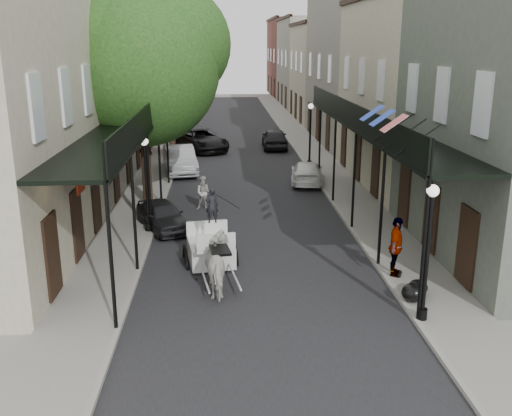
{
  "coord_description": "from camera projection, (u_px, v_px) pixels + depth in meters",
  "views": [
    {
      "loc": [
        -1.18,
        -15.56,
        7.23
      ],
      "look_at": [
        0.0,
        3.84,
        1.6
      ],
      "focal_mm": 40.0,
      "sensor_mm": 36.0,
      "label": 1
    }
  ],
  "objects": [
    {
      "name": "sidewalk_left",
      "position": [
        161.0,
        162.0,
        35.86
      ],
      "size": [
        2.2,
        90.0,
        0.12
      ],
      "primitive_type": "cube",
      "color": "gray",
      "rests_on": "ground"
    },
    {
      "name": "tree_near",
      "position": [
        151.0,
        61.0,
        24.7
      ],
      "size": [
        7.31,
        6.8,
        9.63
      ],
      "color": "#382619",
      "rests_on": "sidewalk_left"
    },
    {
      "name": "car_left_near",
      "position": [
        162.0,
        215.0,
        22.86
      ],
      "size": [
        2.72,
        3.75,
        1.19
      ],
      "primitive_type": "imported",
      "rotation": [
        0.0,
        0.0,
        0.43
      ],
      "color": "black",
      "rests_on": "ground"
    },
    {
      "name": "horse",
      "position": [
        221.0,
        265.0,
        17.06
      ],
      "size": [
        1.21,
        2.12,
        1.69
      ],
      "primitive_type": "imported",
      "rotation": [
        0.0,
        0.0,
        3.29
      ],
      "color": "beige",
      "rests_on": "ground"
    },
    {
      "name": "car_left_far",
      "position": [
        201.0,
        140.0,
        39.64
      ],
      "size": [
        4.5,
        6.06,
        1.53
      ],
      "primitive_type": "imported",
      "rotation": [
        0.0,
        0.0,
        0.4
      ],
      "color": "black",
      "rests_on": "ground"
    },
    {
      "name": "gallery_left",
      "position": [
        129.0,
        128.0,
        22.28
      ],
      "size": [
        2.2,
        18.05,
        4.88
      ],
      "color": "black",
      "rests_on": "sidewalk_left"
    },
    {
      "name": "pedestrian_sidewalk_left",
      "position": [
        144.0,
        151.0,
        33.97
      ],
      "size": [
        1.31,
        1.29,
        1.81
      ],
      "primitive_type": "imported",
      "rotation": [
        0.0,
        0.0,
        3.9
      ],
      "color": "gray",
      "rests_on": "sidewalk_left"
    },
    {
      "name": "gallery_right",
      "position": [
        370.0,
        126.0,
        22.84
      ],
      "size": [
        2.2,
        18.05,
        4.88
      ],
      "color": "black",
      "rests_on": "sidewalk_right"
    },
    {
      "name": "building_row_left",
      "position": [
        124.0,
        70.0,
        43.79
      ],
      "size": [
        5.0,
        80.0,
        10.5
      ],
      "primitive_type": "cube",
      "color": "#C1BA9A",
      "rests_on": "ground"
    },
    {
      "name": "lamppost_right_far",
      "position": [
        310.0,
        134.0,
        33.92
      ],
      "size": [
        0.32,
        0.32,
        3.71
      ],
      "color": "black",
      "rests_on": "sidewalk_right"
    },
    {
      "name": "sidewalk_right",
      "position": [
        319.0,
        160.0,
        36.45
      ],
      "size": [
        2.2,
        90.0,
        0.12
      ],
      "primitive_type": "cube",
      "color": "gray",
      "rests_on": "ground"
    },
    {
      "name": "pedestrian_sidewalk_right",
      "position": [
        396.0,
        247.0,
        17.9
      ],
      "size": [
        0.89,
        1.22,
        1.92
      ],
      "primitive_type": "imported",
      "rotation": [
        0.0,
        0.0,
        1.14
      ],
      "color": "gray",
      "rests_on": "sidewalk_right"
    },
    {
      "name": "tree_far",
      "position": [
        175.0,
        65.0,
        38.3
      ],
      "size": [
        6.45,
        6.0,
        8.61
      ],
      "color": "#382619",
      "rests_on": "sidewalk_left"
    },
    {
      "name": "car_left_mid",
      "position": [
        180.0,
        160.0,
        32.82
      ],
      "size": [
        2.41,
        4.9,
        1.54
      ],
      "primitive_type": "imported",
      "rotation": [
        0.0,
        0.0,
        0.17
      ],
      "color": "#A6A5AB",
      "rests_on": "ground"
    },
    {
      "name": "car_right_near",
      "position": [
        307.0,
        172.0,
        30.45
      ],
      "size": [
        2.19,
        4.24,
        1.18
      ],
      "primitive_type": "imported",
      "rotation": [
        0.0,
        0.0,
        3.0
      ],
      "color": "white",
      "rests_on": "ground"
    },
    {
      "name": "ground",
      "position": [
        264.0,
        295.0,
        17.0
      ],
      "size": [
        140.0,
        140.0,
        0.0
      ],
      "primitive_type": "plane",
      "color": "gray",
      "rests_on": "ground"
    },
    {
      "name": "trash_bags",
      "position": [
        415.0,
        291.0,
        16.41
      ],
      "size": [
        0.91,
        1.06,
        0.55
      ],
      "color": "black",
      "rests_on": "sidewalk_right"
    },
    {
      "name": "lamppost_right_near",
      "position": [
        427.0,
        251.0,
        14.75
      ],
      "size": [
        0.32,
        0.32,
        3.71
      ],
      "color": "black",
      "rests_on": "sidewalk_right"
    },
    {
      "name": "pedestrian_walking",
      "position": [
        204.0,
        193.0,
        25.52
      ],
      "size": [
        0.76,
        0.6,
        1.55
      ],
      "primitive_type": "imported",
      "rotation": [
        0.0,
        0.0,
        0.02
      ],
      "color": "#AFAEA5",
      "rests_on": "ground"
    },
    {
      "name": "carriage",
      "position": [
        209.0,
        230.0,
        19.47
      ],
      "size": [
        1.96,
        2.68,
        2.83
      ],
      "rotation": [
        0.0,
        0.0,
        0.15
      ],
      "color": "black",
      "rests_on": "ground"
    },
    {
      "name": "building_row_right",
      "position": [
        345.0,
        69.0,
        44.8
      ],
      "size": [
        5.0,
        80.0,
        10.5
      ],
      "primitive_type": "cube",
      "color": "gray",
      "rests_on": "ground"
    },
    {
      "name": "car_right_far",
      "position": [
        275.0,
        138.0,
        40.49
      ],
      "size": [
        1.83,
        4.3,
        1.45
      ],
      "primitive_type": "imported",
      "rotation": [
        0.0,
        0.0,
        3.11
      ],
      "color": "black",
      "rests_on": "ground"
    },
    {
      "name": "road",
      "position": [
        240.0,
        162.0,
        36.17
      ],
      "size": [
        8.0,
        90.0,
        0.01
      ],
      "primitive_type": "cube",
      "color": "black",
      "rests_on": "ground"
    },
    {
      "name": "lamppost_left",
      "position": [
        146.0,
        183.0,
        21.94
      ],
      "size": [
        0.32,
        0.32,
        3.71
      ],
      "color": "black",
      "rests_on": "sidewalk_left"
    }
  ]
}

